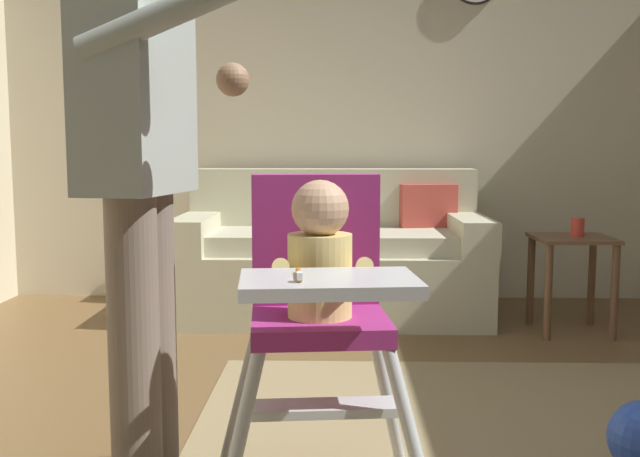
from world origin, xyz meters
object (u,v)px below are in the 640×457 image
at_px(adult_standing, 141,171).
at_px(couch, 334,259).
at_px(high_chair, 319,284).
at_px(sippy_cup, 578,227).
at_px(side_table, 572,262).

bearing_deg(adult_standing, couch, 85.98).
xyz_separation_m(couch, high_chair, (-0.02, -2.36, 0.30)).
bearing_deg(sippy_cup, couch, 163.26).
distance_m(couch, sippy_cup, 1.38).
bearing_deg(high_chair, adult_standing, -104.17).
relative_size(couch, sippy_cup, 17.83).
relative_size(adult_standing, side_table, 3.16).
height_order(high_chair, sippy_cup, high_chair).
bearing_deg(side_table, sippy_cup, 0.00).
bearing_deg(side_table, high_chair, -123.60).
height_order(couch, high_chair, high_chair).
bearing_deg(sippy_cup, high_chair, -124.07).
xyz_separation_m(side_table, sippy_cup, (0.02, 0.00, 0.19)).
bearing_deg(high_chair, couch, 173.67).
relative_size(high_chair, sippy_cup, 9.26).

